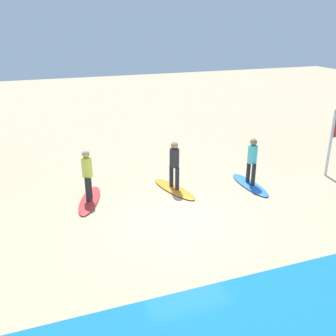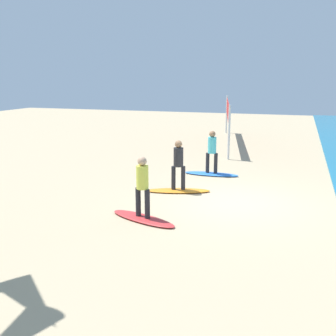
{
  "view_description": "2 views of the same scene",
  "coord_description": "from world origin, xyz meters",
  "px_view_note": "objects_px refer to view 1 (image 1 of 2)",
  "views": [
    {
      "loc": [
        3.62,
        9.02,
        5.44
      ],
      "look_at": [
        -0.17,
        -1.51,
        1.02
      ],
      "focal_mm": 40.5,
      "sensor_mm": 36.0,
      "label": 1
    },
    {
      "loc": [
        11.6,
        1.71,
        3.74
      ],
      "look_at": [
        -0.51,
        -2.28,
        0.8
      ],
      "focal_mm": 42.46,
      "sensor_mm": 36.0,
      "label": 2
    }
  ],
  "objects_px": {
    "surfboard_blue": "(250,185)",
    "surfer_orange": "(174,162)",
    "surfer_blue": "(252,158)",
    "surfer_red": "(87,171)",
    "surfboard_orange": "(174,189)",
    "surfboard_red": "(90,200)"
  },
  "relations": [
    {
      "from": "surfer_orange",
      "to": "surfboard_red",
      "type": "distance_m",
      "value": 3.01
    },
    {
      "from": "surfboard_blue",
      "to": "surfboard_red",
      "type": "relative_size",
      "value": 1.0
    },
    {
      "from": "surfboard_orange",
      "to": "surfer_red",
      "type": "bearing_deg",
      "value": -109.53
    },
    {
      "from": "surfboard_blue",
      "to": "surfboard_orange",
      "type": "bearing_deg",
      "value": -103.14
    },
    {
      "from": "surfboard_red",
      "to": "surfer_red",
      "type": "relative_size",
      "value": 1.28
    },
    {
      "from": "surfer_orange",
      "to": "surfboard_orange",
      "type": "bearing_deg",
      "value": 90.0
    },
    {
      "from": "surfboard_blue",
      "to": "surfer_orange",
      "type": "relative_size",
      "value": 1.28
    },
    {
      "from": "surfboard_orange",
      "to": "surfer_orange",
      "type": "xyz_separation_m",
      "value": [
        0.0,
        -0.0,
        0.99
      ]
    },
    {
      "from": "surfboard_blue",
      "to": "surfboard_red",
      "type": "distance_m",
      "value": 5.51
    },
    {
      "from": "surfboard_blue",
      "to": "surfer_blue",
      "type": "xyz_separation_m",
      "value": [
        0.0,
        0.0,
        0.99
      ]
    },
    {
      "from": "surfboard_blue",
      "to": "surfboard_red",
      "type": "bearing_deg",
      "value": -98.29
    },
    {
      "from": "surfboard_orange",
      "to": "surfer_red",
      "type": "height_order",
      "value": "surfer_red"
    },
    {
      "from": "surfboard_orange",
      "to": "surfboard_red",
      "type": "xyz_separation_m",
      "value": [
        2.84,
        -0.13,
        0.0
      ]
    },
    {
      "from": "surfer_orange",
      "to": "surfer_red",
      "type": "relative_size",
      "value": 1.0
    },
    {
      "from": "surfboard_red",
      "to": "surfboard_blue",
      "type": "bearing_deg",
      "value": 102.67
    },
    {
      "from": "surfboard_orange",
      "to": "surfer_orange",
      "type": "height_order",
      "value": "surfer_orange"
    },
    {
      "from": "surfer_orange",
      "to": "surfer_red",
      "type": "height_order",
      "value": "same"
    },
    {
      "from": "surfer_blue",
      "to": "surfer_red",
      "type": "distance_m",
      "value": 5.51
    },
    {
      "from": "surfer_blue",
      "to": "surfboard_orange",
      "type": "xyz_separation_m",
      "value": [
        2.62,
        -0.56,
        -0.99
      ]
    },
    {
      "from": "surfboard_blue",
      "to": "surfboard_orange",
      "type": "relative_size",
      "value": 1.0
    },
    {
      "from": "surfboard_orange",
      "to": "surfboard_red",
      "type": "bearing_deg",
      "value": -109.53
    },
    {
      "from": "surfboard_blue",
      "to": "surfer_blue",
      "type": "distance_m",
      "value": 0.99
    }
  ]
}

